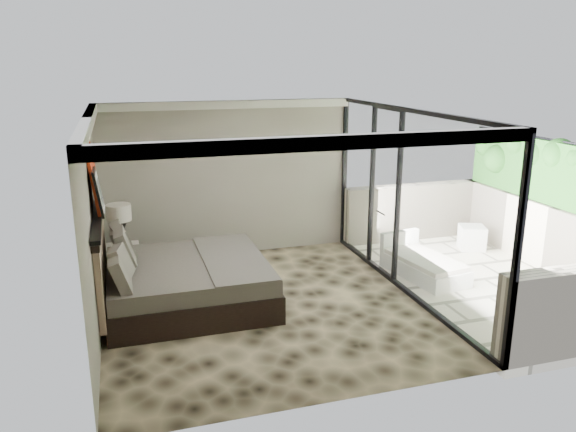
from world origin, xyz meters
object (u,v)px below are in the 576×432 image
object	(u,v)px
bed	(181,280)
table_lamp	(119,220)
nightstand	(123,261)
ottoman	(472,237)
lounger	(422,265)

from	to	relation	value
bed	table_lamp	distance (m)	1.71
table_lamp	nightstand	bearing A→B (deg)	43.99
bed	table_lamp	size ratio (longest dim) A/B	3.33
nightstand	ottoman	xyz separation A→B (m)	(6.37, -0.46, -0.05)
nightstand	lounger	distance (m)	4.97
ottoman	nightstand	bearing A→B (deg)	175.90
bed	nightstand	world-z (taller)	bed
bed	lounger	size ratio (longest dim) A/B	1.49
bed	ottoman	world-z (taller)	bed
table_lamp	lounger	xyz separation A→B (m)	(4.78, -1.39, -0.79)
lounger	ottoman	bearing A→B (deg)	22.02
bed	lounger	distance (m)	3.99
table_lamp	lounger	bearing A→B (deg)	-16.23
bed	ottoman	distance (m)	5.66
bed	nightstand	xyz separation A→B (m)	(-0.79, 1.40, -0.11)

